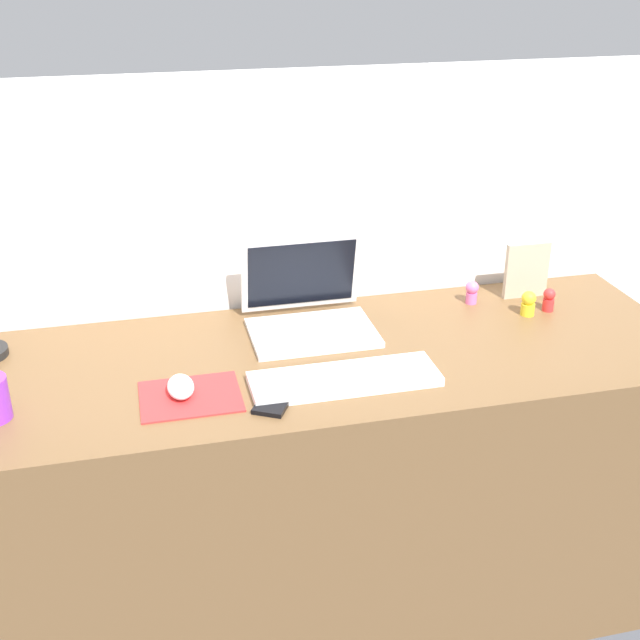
% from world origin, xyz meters
% --- Properties ---
extents(ground_plane, '(6.00, 6.00, 0.00)m').
position_xyz_m(ground_plane, '(0.00, 0.00, 0.00)').
color(ground_plane, '#474C56').
extents(back_wall, '(2.98, 0.05, 1.33)m').
position_xyz_m(back_wall, '(0.00, 0.34, 0.66)').
color(back_wall, silver).
rests_on(back_wall, ground_plane).
extents(desk, '(1.78, 0.60, 0.74)m').
position_xyz_m(desk, '(0.00, 0.00, 0.37)').
color(desk, brown).
rests_on(desk, ground_plane).
extents(laptop, '(0.30, 0.26, 0.21)m').
position_xyz_m(laptop, '(0.01, 0.16, 0.79)').
color(laptop, white).
rests_on(laptop, desk).
extents(keyboard, '(0.41, 0.13, 0.02)m').
position_xyz_m(keyboard, '(0.03, -0.14, 0.75)').
color(keyboard, white).
rests_on(keyboard, desk).
extents(mousepad, '(0.21, 0.17, 0.00)m').
position_xyz_m(mousepad, '(-0.30, -0.12, 0.74)').
color(mousepad, red).
rests_on(mousepad, desk).
extents(mouse, '(0.06, 0.10, 0.03)m').
position_xyz_m(mouse, '(-0.32, -0.11, 0.76)').
color(mouse, white).
rests_on(mouse, mousepad).
extents(cell_phone, '(0.12, 0.14, 0.01)m').
position_xyz_m(cell_phone, '(-0.13, -0.18, 0.74)').
color(cell_phone, black).
rests_on(cell_phone, desk).
extents(picture_frame, '(0.12, 0.02, 0.15)m').
position_xyz_m(picture_frame, '(0.61, 0.20, 0.81)').
color(picture_frame, '#B2A58C').
rests_on(picture_frame, desk).
extents(toy_figurine_pink, '(0.03, 0.03, 0.06)m').
position_xyz_m(toy_figurine_pink, '(0.46, 0.19, 0.77)').
color(toy_figurine_pink, pink).
rests_on(toy_figurine_pink, desk).
extents(toy_figurine_red, '(0.03, 0.03, 0.06)m').
position_xyz_m(toy_figurine_red, '(0.63, 0.10, 0.77)').
color(toy_figurine_red, red).
rests_on(toy_figurine_red, desk).
extents(toy_figurine_yellow, '(0.04, 0.04, 0.06)m').
position_xyz_m(toy_figurine_yellow, '(0.57, 0.09, 0.77)').
color(toy_figurine_yellow, yellow).
rests_on(toy_figurine_yellow, desk).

